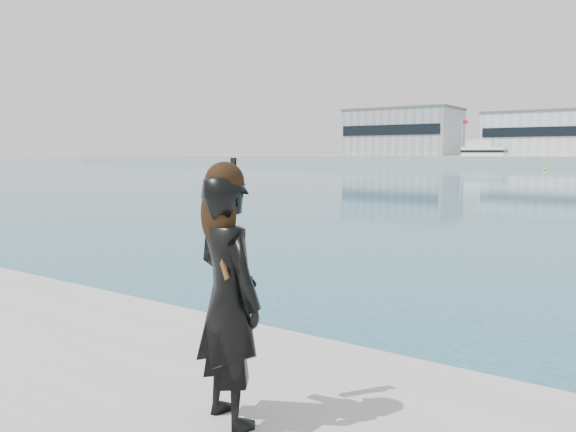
# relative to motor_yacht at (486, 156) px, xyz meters

# --- Properties ---
(warehouse_grey_left) EXTENTS (26.52, 16.36, 11.50)m
(warehouse_grey_left) POSITION_rel_motor_yacht_xyz_m (-24.00, 12.80, 5.75)
(warehouse_grey_left) COLOR gray
(warehouse_grey_left) RESTS_ON far_quay
(warehouse_white) EXTENTS (24.48, 15.35, 9.50)m
(warehouse_white) POSITION_rel_motor_yacht_xyz_m (9.00, 12.80, 4.75)
(warehouse_white) COLOR silver
(warehouse_white) RESTS_ON far_quay
(flagpole_left) EXTENTS (1.28, 0.16, 8.00)m
(flagpole_left) POSITION_rel_motor_yacht_xyz_m (-6.90, 5.82, 4.53)
(flagpole_left) COLOR silver
(flagpole_left) RESTS_ON far_quay
(motor_yacht) EXTENTS (15.33, 4.29, 7.15)m
(motor_yacht) POSITION_rel_motor_yacht_xyz_m (0.00, 0.00, 0.00)
(motor_yacht) COLOR white
(motor_yacht) RESTS_ON ground
(buoy_far) EXTENTS (0.50, 0.50, 0.50)m
(buoy_far) POSITION_rel_motor_yacht_xyz_m (16.07, -25.85, -2.01)
(buoy_far) COLOR yellow
(buoy_far) RESTS_ON ground
(woman) EXTENTS (0.72, 0.59, 1.80)m
(woman) POSITION_rel_motor_yacht_xyz_m (30.49, -116.04, -0.30)
(woman) COLOR black
(woman) RESTS_ON near_quay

